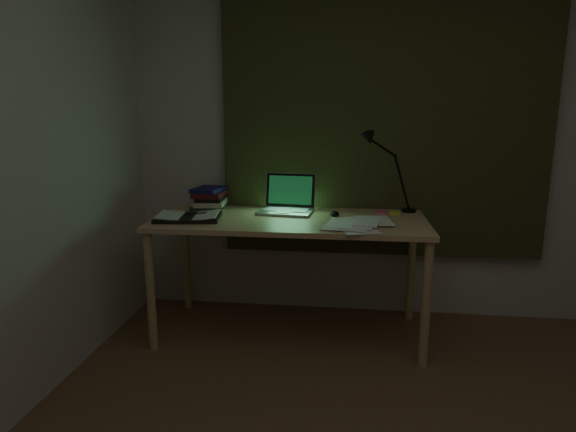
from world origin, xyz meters
name	(u,v)px	position (x,y,z in m)	size (l,w,h in m)	color
wall_back	(382,140)	(0.00, 2.00, 1.25)	(3.50, 0.00, 2.50)	beige
curtain	(384,110)	(0.00, 1.96, 1.45)	(2.20, 0.06, 2.00)	#2D3118
desk	(290,277)	(-0.58, 1.55, 0.39)	(1.71, 0.75, 0.78)	tan
laptop	(285,194)	(-0.64, 1.70, 0.91)	(0.35, 0.40, 0.25)	#B9B9BE
open_textbook	(188,217)	(-1.22, 1.44, 0.80)	(0.39, 0.28, 0.03)	silver
book_stack	(210,198)	(-1.17, 1.78, 0.86)	(0.20, 0.24, 0.16)	silver
loose_papers	(358,223)	(-0.16, 1.41, 0.79)	(0.33, 0.35, 0.02)	white
mouse	(335,214)	(-0.31, 1.63, 0.80)	(0.06, 0.09, 0.04)	black
sticky_yellow	(395,213)	(0.08, 1.77, 0.79)	(0.07, 0.07, 0.02)	#D7E830
sticky_pink	(381,212)	(0.00, 1.78, 0.79)	(0.08, 0.08, 0.02)	#ED5C90
desk_lamp	(411,174)	(0.18, 1.85, 1.04)	(0.34, 0.27, 0.52)	black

